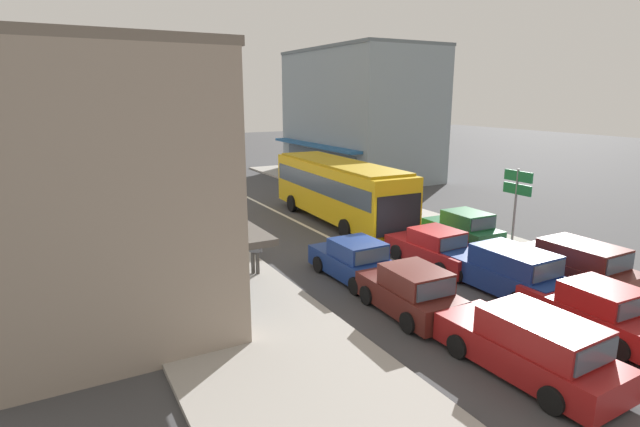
{
  "coord_description": "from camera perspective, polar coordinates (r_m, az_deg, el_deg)",
  "views": [
    {
      "loc": [
        -11.32,
        -14.91,
        6.62
      ],
      "look_at": [
        -0.43,
        4.95,
        1.2
      ],
      "focal_mm": 28.0,
      "sensor_mm": 36.0,
      "label": 1
    }
  ],
  "objects": [
    {
      "name": "directional_road_sign",
      "position": [
        22.54,
        21.59,
        2.5
      ],
      "size": [
        0.1,
        1.4,
        3.6
      ],
      "color": "gray",
      "rests_on": "ground"
    },
    {
      "name": "sedan_queue_far_back",
      "position": [
        20.3,
        12.98,
        -3.97
      ],
      "size": [
        2.01,
        4.26,
        1.47
      ],
      "color": "maroon",
      "rests_on": "ground"
    },
    {
      "name": "parked_hatchback_kerb_third",
      "position": [
        27.63,
        7.63,
        0.98
      ],
      "size": [
        1.93,
        3.76,
        1.54
      ],
      "color": "silver",
      "rests_on": "ground"
    },
    {
      "name": "traffic_light_downstreet",
      "position": [
        35.82,
        -16.63,
        6.86
      ],
      "size": [
        0.33,
        0.24,
        4.2
      ],
      "color": "gray",
      "rests_on": "ground"
    },
    {
      "name": "lane_centre_line",
      "position": [
        23.01,
        2.07,
        -3.26
      ],
      "size": [
        0.2,
        28.0,
        0.01
      ],
      "primitive_type": "cube",
      "color": "silver",
      "rests_on": "ground"
    },
    {
      "name": "pedestrian_far_walker",
      "position": [
        19.38,
        -9.0,
        -3.37
      ],
      "size": [
        0.54,
        0.34,
        1.63
      ],
      "color": "#4C4742",
      "rests_on": "sidewalk_left"
    },
    {
      "name": "sedan_adjacent_lane_trail",
      "position": [
        16.29,
        29.1,
        -9.79
      ],
      "size": [
        2.0,
        4.25,
        1.47
      ],
      "color": "maroon",
      "rests_on": "ground"
    },
    {
      "name": "kerb_right",
      "position": [
        28.06,
        10.9,
        -0.31
      ],
      "size": [
        2.8,
        44.0,
        0.12
      ],
      "primitive_type": "cube",
      "color": "#A39E96",
      "rests_on": "ground"
    },
    {
      "name": "shopfront_corner_near",
      "position": [
        16.15,
        -24.32,
        2.84
      ],
      "size": [
        7.38,
        8.6,
        7.97
      ],
      "color": "gray",
      "rests_on": "ground"
    },
    {
      "name": "ground_plane",
      "position": [
        19.86,
        8.02,
        -6.16
      ],
      "size": [
        140.0,
        140.0,
        0.0
      ],
      "primitive_type": "plane",
      "color": "#3F3F42"
    },
    {
      "name": "parked_hatchback_kerb_second",
      "position": [
        23.42,
        16.04,
        -1.7
      ],
      "size": [
        1.89,
        3.74,
        1.54
      ],
      "color": "#1E6638",
      "rests_on": "ground"
    },
    {
      "name": "sedan_queue_gap_filler",
      "position": [
        18.37,
        4.16,
        -5.51
      ],
      "size": [
        1.94,
        4.22,
        1.47
      ],
      "color": "navy",
      "rests_on": "ground"
    },
    {
      "name": "parked_wagon_kerb_front",
      "position": [
        19.92,
        27.08,
        -5.23
      ],
      "size": [
        1.96,
        4.51,
        1.58
      ],
      "color": "#561E19",
      "rests_on": "ground"
    },
    {
      "name": "hatchback_behind_bus_near",
      "position": [
        15.74,
        10.29,
        -8.84
      ],
      "size": [
        1.92,
        3.76,
        1.54
      ],
      "color": "#561E19",
      "rests_on": "ground"
    },
    {
      "name": "shopfront_mid_block",
      "position": [
        24.35,
        -25.9,
        4.78
      ],
      "size": [
        7.66,
        7.19,
        7.04
      ],
      "color": "beige",
      "rests_on": "ground"
    },
    {
      "name": "city_bus",
      "position": [
        26.17,
        2.19,
        3.01
      ],
      "size": [
        3.06,
        10.95,
        3.23
      ],
      "color": "yellow",
      "rests_on": "ground"
    },
    {
      "name": "pedestrian_browsing_midblock",
      "position": [
        18.53,
        -7.46,
        -4.11
      ],
      "size": [
        0.46,
        0.4,
        1.63
      ],
      "color": "#4C4742",
      "rests_on": "sidewalk_left"
    },
    {
      "name": "wagon_adjacent_lane_lead",
      "position": [
        18.28,
        20.63,
        -6.19
      ],
      "size": [
        1.98,
        4.52,
        1.58
      ],
      "color": "navy",
      "rests_on": "ground"
    },
    {
      "name": "parked_sedan_kerb_rear",
      "position": [
        32.63,
        1.32,
        2.93
      ],
      "size": [
        1.93,
        4.22,
        1.47
      ],
      "color": "#B7B29E",
      "rests_on": "ground"
    },
    {
      "name": "building_right_far",
      "position": [
        41.85,
        4.38,
        11.34
      ],
      "size": [
        8.44,
        13.79,
        10.22
      ],
      "color": "#84939E",
      "rests_on": "ground"
    },
    {
      "name": "wagon_behind_bus_mid",
      "position": [
        13.34,
        22.93,
        -13.82
      ],
      "size": [
        2.05,
        4.56,
        1.58
      ],
      "color": "maroon",
      "rests_on": "ground"
    },
    {
      "name": "pedestrian_with_handbag_near",
      "position": [
        28.2,
        -14.15,
        1.69
      ],
      "size": [
        0.45,
        0.63,
        1.63
      ],
      "color": "#4C4742",
      "rests_on": "sidewalk_left"
    },
    {
      "name": "sidewalk_left",
      "position": [
        22.38,
        -15.85,
        -4.1
      ],
      "size": [
        5.2,
        44.0,
        0.14
      ],
      "primitive_type": "cube",
      "color": "#A39E96",
      "rests_on": "ground"
    }
  ]
}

